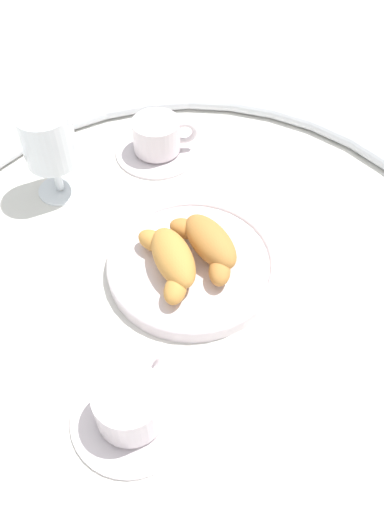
{
  "coord_description": "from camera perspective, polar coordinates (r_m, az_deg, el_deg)",
  "views": [
    {
      "loc": [
        -0.39,
        0.17,
        0.57
      ],
      "look_at": [
        0.01,
        -0.01,
        0.03
      ],
      "focal_mm": 37.57,
      "sensor_mm": 36.0,
      "label": 1
    }
  ],
  "objects": [
    {
      "name": "table_chrome_rim",
      "position": [
        0.7,
        -0.15,
        -1.87
      ],
      "size": [
        0.78,
        0.78,
        0.02
      ],
      "primitive_type": "torus",
      "color": "silver",
      "rests_on": "ground_plane"
    },
    {
      "name": "coffee_cup_near",
      "position": [
        0.88,
        -3.69,
        12.28
      ],
      "size": [
        0.14,
        0.14,
        0.06
      ],
      "color": "silver",
      "rests_on": "ground_plane"
    },
    {
      "name": "juice_glass_left",
      "position": [
        0.79,
        -15.04,
        11.68
      ],
      "size": [
        0.08,
        0.08,
        0.14
      ],
      "color": "white",
      "rests_on": "ground_plane"
    },
    {
      "name": "croissant_large",
      "position": [
        0.7,
        1.74,
        1.38
      ],
      "size": [
        0.14,
        0.08,
        0.04
      ],
      "color": "#BC7A38",
      "rests_on": "pastry_plate"
    },
    {
      "name": "pastry_plate",
      "position": [
        0.71,
        0.0,
        -0.9
      ],
      "size": [
        0.23,
        0.23,
        0.02
      ],
      "color": "silver",
      "rests_on": "ground_plane"
    },
    {
      "name": "ground_plane",
      "position": [
        0.71,
        -0.15,
        -2.45
      ],
      "size": [
        2.2,
        2.2,
        0.0
      ],
      "primitive_type": "plane",
      "color": "silver"
    },
    {
      "name": "croissant_small",
      "position": [
        0.68,
        -2.26,
        -0.32
      ],
      "size": [
        0.14,
        0.06,
        0.04
      ],
      "color": "#CC893D",
      "rests_on": "pastry_plate"
    },
    {
      "name": "coffee_cup_far",
      "position": [
        0.6,
        -6.55,
        -15.66
      ],
      "size": [
        0.14,
        0.14,
        0.06
      ],
      "color": "silver",
      "rests_on": "ground_plane"
    }
  ]
}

